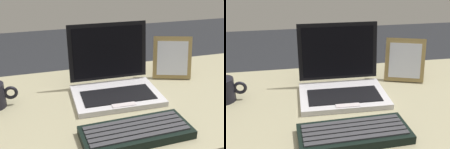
# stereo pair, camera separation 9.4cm
# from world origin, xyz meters

# --- Properties ---
(desk) EXTENTS (1.55, 0.65, 0.74)m
(desk) POSITION_xyz_m (0.00, 0.00, 0.64)
(desk) COLOR tan
(desk) RESTS_ON ground
(laptop_front) EXTENTS (0.31, 0.25, 0.24)m
(laptop_front) POSITION_xyz_m (0.06, 0.05, 0.79)
(laptop_front) COLOR silver
(laptop_front) RESTS_ON desk
(external_keyboard) EXTENTS (0.31, 0.14, 0.03)m
(external_keyboard) POSITION_xyz_m (0.05, -0.22, 0.75)
(external_keyboard) COLOR black
(external_keyboard) RESTS_ON desk
(photo_frame) EXTENTS (0.16, 0.10, 0.17)m
(photo_frame) POSITION_xyz_m (0.33, 0.13, 0.82)
(photo_frame) COLOR olive
(photo_frame) RESTS_ON desk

